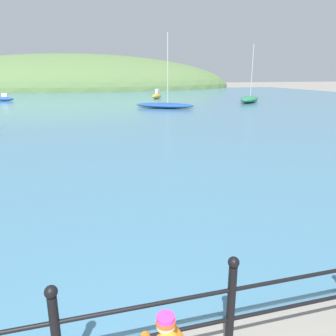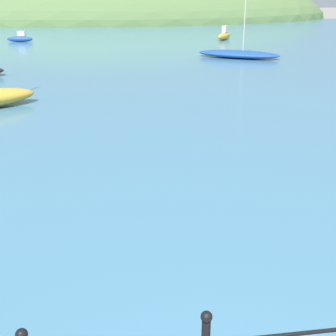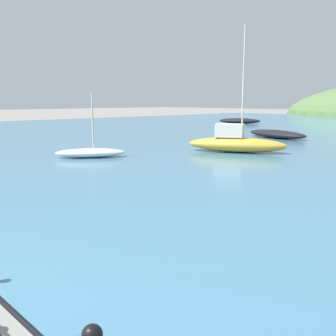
# 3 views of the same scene
# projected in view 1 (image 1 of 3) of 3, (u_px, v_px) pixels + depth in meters

# --- Properties ---
(water) EXTENTS (80.00, 60.00, 0.10)m
(water) POSITION_uv_depth(u_px,v_px,m) (76.00, 105.00, 31.48)
(water) COLOR teal
(water) RESTS_ON ground
(far_hillside) EXTENTS (63.97, 35.18, 13.13)m
(far_hillside) POSITION_uv_depth(u_px,v_px,m) (75.00, 89.00, 65.13)
(far_hillside) COLOR #567542
(far_hillside) RESTS_ON ground
(boat_twin_mast) EXTENTS (1.86, 2.20, 1.11)m
(boat_twin_mast) POSITION_uv_depth(u_px,v_px,m) (157.00, 96.00, 38.09)
(boat_twin_mast) COLOR gold
(boat_twin_mast) RESTS_ON water
(boat_blue_hull) EXTENTS (4.14, 4.33, 5.65)m
(boat_blue_hull) POSITION_uv_depth(u_px,v_px,m) (250.00, 99.00, 33.35)
(boat_blue_hull) COLOR #287551
(boat_blue_hull) RESTS_ON water
(boat_red_dinghy) EXTENTS (5.23, 3.97, 6.04)m
(boat_red_dinghy) POSITION_uv_depth(u_px,v_px,m) (165.00, 105.00, 27.93)
(boat_red_dinghy) COLOR #1E4793
(boat_red_dinghy) RESTS_ON water
(boat_mid_harbor) EXTENTS (2.09, 0.79, 0.83)m
(boat_mid_harbor) POSITION_uv_depth(u_px,v_px,m) (4.00, 99.00, 34.62)
(boat_mid_harbor) COLOR #1E4793
(boat_mid_harbor) RESTS_ON water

